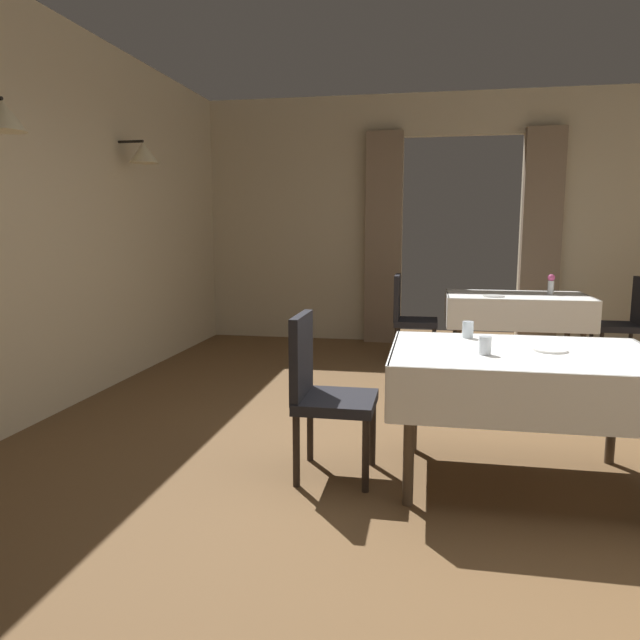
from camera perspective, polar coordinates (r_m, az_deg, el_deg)
ground at (r=3.62m, az=15.58°, el=-14.41°), size 10.08×10.08×0.00m
wall_back at (r=7.51m, az=13.30°, el=9.36°), size 6.40×0.27×3.00m
dining_table_mid at (r=3.43m, az=18.79°, el=-4.33°), size 1.42×1.01×0.75m
dining_table_far at (r=6.30m, az=18.27°, el=1.39°), size 1.38×0.89×0.75m
chair_mid_left at (r=3.39m, az=0.19°, el=-6.46°), size 0.44×0.44×0.93m
chair_far_right at (r=6.65m, az=27.30°, el=0.08°), size 0.44×0.44×0.93m
chair_far_left at (r=6.30m, az=8.43°, el=0.53°), size 0.44×0.44×0.93m
glass_mid_a at (r=3.71m, az=13.96°, el=-0.90°), size 0.07×0.07×0.10m
plate_mid_b at (r=3.45m, az=21.14°, el=-2.67°), size 0.19×0.19×0.01m
glass_mid_c at (r=3.24m, az=15.51°, el=-2.36°), size 0.07×0.07×0.10m
flower_vase_far at (r=6.40m, az=21.22°, el=3.27°), size 0.07×0.07×0.20m
plate_far_b at (r=6.04m, az=16.27°, el=2.23°), size 0.21×0.21×0.01m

